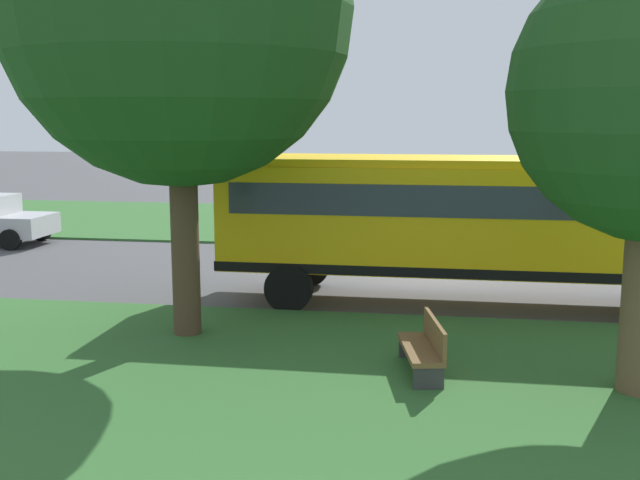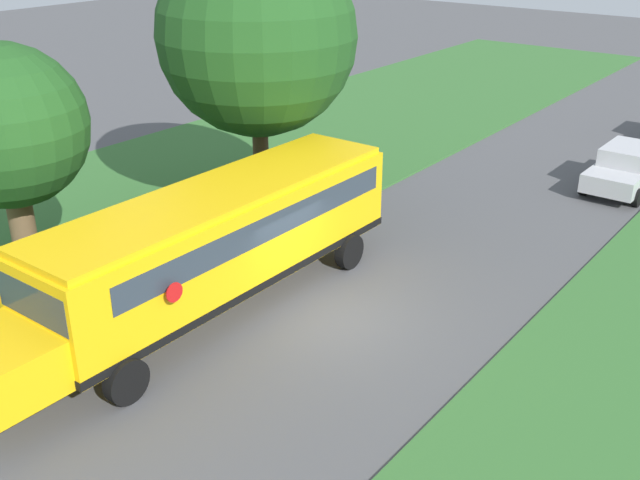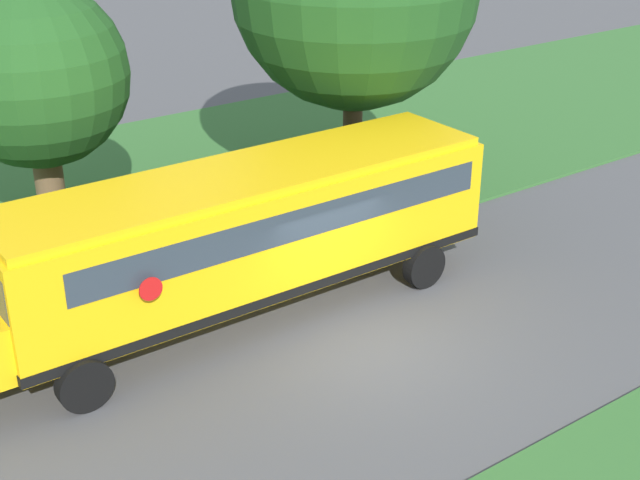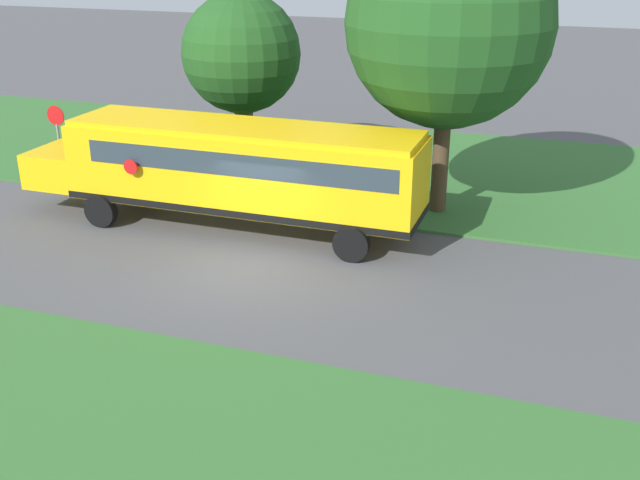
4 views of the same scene
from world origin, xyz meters
The scene contains 6 objects.
ground_plane centered at (0.00, 0.00, 0.00)m, with size 120.00×120.00×0.00m, color #4C4C4F.
grass_verge centered at (-10.00, 0.00, 0.04)m, with size 12.00×80.00×0.08m, color #33662D.
grass_far_side centered at (9.00, 0.00, 0.04)m, with size 10.00×80.00×0.07m, color #33662D.
school_bus centered at (-2.59, -1.37, 1.92)m, with size 2.84×12.42×3.16m.
oak_tree_roadside_mid centered at (-5.89, 4.07, 5.77)m, with size 6.09×6.09×8.86m.
park_bench centered at (-7.37, -0.27, 0.47)m, with size 1.67×0.80×0.92m.
Camera 1 is at (-18.67, -0.43, 4.04)m, focal length 42.00 mm.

